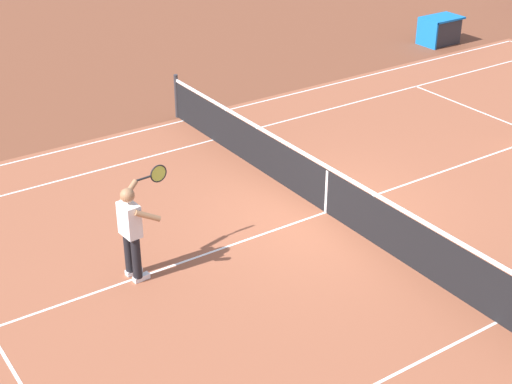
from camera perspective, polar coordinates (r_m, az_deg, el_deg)
The scene contains 7 objects.
ground_plane at distance 14.68m, azimuth 5.19°, elevation -1.51°, with size 60.00×60.00×0.00m, color brown.
court_slab at distance 14.68m, azimuth 5.19°, elevation -1.50°, with size 24.20×11.40×0.00m, color #935138.
court_line_markings at distance 14.68m, azimuth 5.19°, elevation -1.49°, with size 23.85×11.05×0.01m.
tennis_net at distance 14.45m, azimuth 5.27°, elevation 0.20°, with size 0.10×11.70×1.08m.
tennis_player_near at distance 12.42m, azimuth -9.16°, elevation -2.65°, with size 1.04×0.78×1.70m.
tennis_ball at distance 17.65m, azimuth -0.45°, elevation 3.96°, with size 0.07×0.07×0.07m, color #CCE01E.
equipment_cart_tarped at distance 25.29m, azimuth 13.44°, elevation 11.57°, with size 1.25×0.84×0.85m.
Camera 1 is at (8.25, 9.83, 7.12)m, focal length 54.10 mm.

